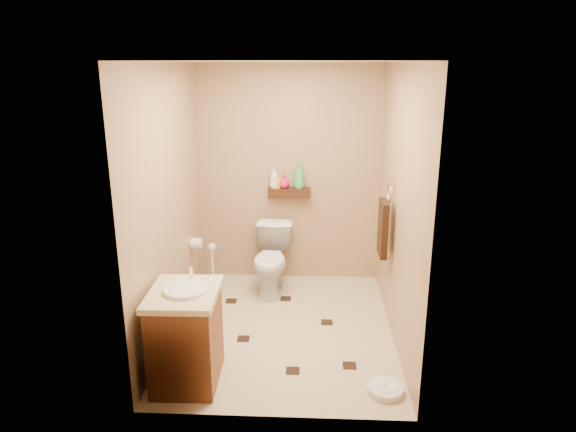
{
  "coord_description": "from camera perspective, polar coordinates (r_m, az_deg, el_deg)",
  "views": [
    {
      "loc": [
        0.24,
        -4.29,
        2.39
      ],
      "look_at": [
        0.03,
        0.25,
        1.03
      ],
      "focal_mm": 32.0,
      "sensor_mm": 36.0,
      "label": 1
    }
  ],
  "objects": [
    {
      "name": "bottle_c",
      "position": [
        5.61,
        -0.45,
        3.88
      ],
      "size": [
        0.15,
        0.15,
        0.15
      ],
      "primitive_type": "imported",
      "rotation": [
        0.0,
        0.0,
        4.43
      ],
      "color": "red",
      "rests_on": "wall_shelf"
    },
    {
      "name": "bottle_d",
      "position": [
        5.59,
        1.23,
        4.53
      ],
      "size": [
        0.12,
        0.12,
        0.29
      ],
      "primitive_type": "imported",
      "rotation": [
        0.0,
        0.0,
        4.64
      ],
      "color": "green",
      "rests_on": "wall_shelf"
    },
    {
      "name": "wall_right",
      "position": [
        4.52,
        12.23,
        1.03
      ],
      "size": [
        0.04,
        2.5,
        2.4
      ],
      "primitive_type": "cube",
      "color": "#A67E5E",
      "rests_on": "ground"
    },
    {
      "name": "wall_left",
      "position": [
        4.62,
        -13.02,
        1.34
      ],
      "size": [
        0.04,
        2.5,
        2.4
      ],
      "primitive_type": "cube",
      "color": "#A67E5E",
      "rests_on": "ground"
    },
    {
      "name": "toilet",
      "position": [
        5.53,
        -1.85,
        -4.9
      ],
      "size": [
        0.43,
        0.72,
        0.71
      ],
      "primitive_type": "imported",
      "rotation": [
        0.0,
        0.0,
        -0.05
      ],
      "color": "white",
      "rests_on": "ground"
    },
    {
      "name": "wall_front",
      "position": [
        3.27,
        -1.76,
        -4.62
      ],
      "size": [
        2.0,
        0.04,
        2.4
      ],
      "primitive_type": "cube",
      "color": "#A67E5E",
      "rests_on": "ground"
    },
    {
      "name": "vanity",
      "position": [
        4.1,
        -11.26,
        -12.86
      ],
      "size": [
        0.52,
        0.63,
        0.88
      ],
      "rotation": [
        0.0,
        0.0,
        0.02
      ],
      "color": "brown",
      "rests_on": "ground"
    },
    {
      "name": "towel_ring",
      "position": [
        4.81,
        10.56,
        -1.07
      ],
      "size": [
        0.12,
        0.3,
        0.76
      ],
      "color": "silver",
      "rests_on": "wall_right"
    },
    {
      "name": "floor_accents",
      "position": [
        4.89,
        -0.21,
        -12.53
      ],
      "size": [
        1.26,
        1.42,
        0.01
      ],
      "color": "black",
      "rests_on": "ground"
    },
    {
      "name": "wall_shelf",
      "position": [
        5.64,
        0.13,
        2.62
      ],
      "size": [
        0.46,
        0.14,
        0.1
      ],
      "primitive_type": "cube",
      "color": "#3E2311",
      "rests_on": "wall_back"
    },
    {
      "name": "bottle_b",
      "position": [
        5.61,
        -1.2,
        3.93
      ],
      "size": [
        0.1,
        0.1,
        0.16
      ],
      "primitive_type": "imported",
      "rotation": [
        0.0,
        0.0,
        5.59
      ],
      "color": "yellow",
      "rests_on": "wall_shelf"
    },
    {
      "name": "toilet_paper",
      "position": [
        5.39,
        -10.18,
        -2.99
      ],
      "size": [
        0.12,
        0.11,
        0.12
      ],
      "color": "silver",
      "rests_on": "wall_left"
    },
    {
      "name": "bathroom_scale",
      "position": [
        4.15,
        10.74,
        -18.39
      ],
      "size": [
        0.36,
        0.36,
        0.06
      ],
      "rotation": [
        0.0,
        0.0,
        0.38
      ],
      "color": "silver",
      "rests_on": "ground"
    },
    {
      "name": "ceiling",
      "position": [
        4.3,
        -0.59,
        16.82
      ],
      "size": [
        2.0,
        2.5,
        0.02
      ],
      "primitive_type": "cube",
      "color": "white",
      "rests_on": "wall_back"
    },
    {
      "name": "wall_back",
      "position": [
        5.67,
        0.16,
        4.58
      ],
      "size": [
        2.0,
        0.04,
        2.4
      ],
      "primitive_type": "cube",
      "color": "#A67E5E",
      "rests_on": "ground"
    },
    {
      "name": "ground",
      "position": [
        4.92,
        -0.5,
        -12.39
      ],
      "size": [
        2.5,
        2.5,
        0.0
      ],
      "primitive_type": "plane",
      "color": "beige",
      "rests_on": "ground"
    },
    {
      "name": "bottle_a",
      "position": [
        5.61,
        -1.57,
        4.27
      ],
      "size": [
        0.13,
        0.13,
        0.23
      ],
      "primitive_type": "imported",
      "rotation": [
        0.0,
        0.0,
        5.48
      ],
      "color": "white",
      "rests_on": "wall_shelf"
    },
    {
      "name": "toilet_brush",
      "position": [
        5.7,
        -8.34,
        -6.25
      ],
      "size": [
        0.12,
        0.12,
        0.53
      ],
      "color": "#175F59",
      "rests_on": "ground"
    }
  ]
}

